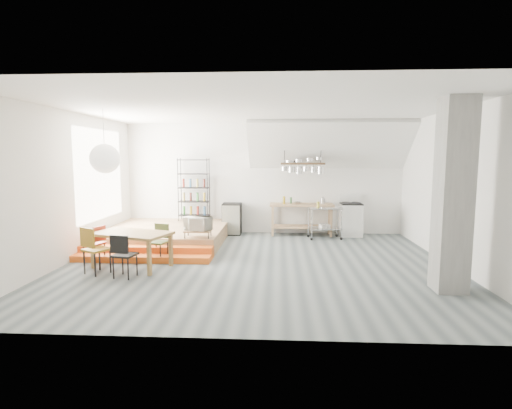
# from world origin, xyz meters

# --- Properties ---
(floor) EXTENTS (8.00, 8.00, 0.00)m
(floor) POSITION_xyz_m (0.00, 0.00, 0.00)
(floor) COLOR #4B5457
(floor) RESTS_ON ground
(wall_back) EXTENTS (8.00, 0.04, 3.20)m
(wall_back) POSITION_xyz_m (0.00, 3.50, 1.60)
(wall_back) COLOR silver
(wall_back) RESTS_ON ground
(wall_left) EXTENTS (0.04, 7.00, 3.20)m
(wall_left) POSITION_xyz_m (-4.00, 0.00, 1.60)
(wall_left) COLOR silver
(wall_left) RESTS_ON ground
(wall_right) EXTENTS (0.04, 7.00, 3.20)m
(wall_right) POSITION_xyz_m (4.00, 0.00, 1.60)
(wall_right) COLOR silver
(wall_right) RESTS_ON ground
(ceiling) EXTENTS (8.00, 7.00, 0.02)m
(ceiling) POSITION_xyz_m (0.00, 0.00, 3.20)
(ceiling) COLOR white
(ceiling) RESTS_ON wall_back
(slope_ceiling) EXTENTS (4.40, 1.44, 1.32)m
(slope_ceiling) POSITION_xyz_m (1.80, 2.90, 2.55)
(slope_ceiling) COLOR white
(slope_ceiling) RESTS_ON wall_back
(window_pane) EXTENTS (0.02, 2.50, 2.20)m
(window_pane) POSITION_xyz_m (-3.98, 1.50, 1.80)
(window_pane) COLOR white
(window_pane) RESTS_ON wall_left
(platform) EXTENTS (3.00, 3.00, 0.40)m
(platform) POSITION_xyz_m (-2.50, 2.00, 0.20)
(platform) COLOR #906C48
(platform) RESTS_ON ground
(step_lower) EXTENTS (3.00, 0.35, 0.13)m
(step_lower) POSITION_xyz_m (-2.50, 0.05, 0.07)
(step_lower) COLOR orange
(step_lower) RESTS_ON ground
(step_upper) EXTENTS (3.00, 0.35, 0.27)m
(step_upper) POSITION_xyz_m (-2.50, 0.40, 0.13)
(step_upper) COLOR orange
(step_upper) RESTS_ON ground
(concrete_column) EXTENTS (0.50, 0.50, 3.20)m
(concrete_column) POSITION_xyz_m (3.30, -1.50, 1.60)
(concrete_column) COLOR slate
(concrete_column) RESTS_ON ground
(kitchen_counter) EXTENTS (1.80, 0.60, 0.91)m
(kitchen_counter) POSITION_xyz_m (1.10, 3.15, 0.63)
(kitchen_counter) COLOR #906C48
(kitchen_counter) RESTS_ON ground
(stove) EXTENTS (0.60, 0.60, 1.18)m
(stove) POSITION_xyz_m (2.50, 3.16, 0.48)
(stove) COLOR white
(stove) RESTS_ON ground
(pot_rack) EXTENTS (1.20, 0.50, 1.43)m
(pot_rack) POSITION_xyz_m (1.13, 2.92, 1.98)
(pot_rack) COLOR #392717
(pot_rack) RESTS_ON ceiling
(wire_shelving) EXTENTS (0.88, 0.38, 1.80)m
(wire_shelving) POSITION_xyz_m (-2.00, 3.20, 1.33)
(wire_shelving) COLOR black
(wire_shelving) RESTS_ON platform
(microwave_shelf) EXTENTS (0.60, 0.40, 0.16)m
(microwave_shelf) POSITION_xyz_m (-1.40, 0.75, 0.55)
(microwave_shelf) COLOR #906C48
(microwave_shelf) RESTS_ON platform
(paper_lantern) EXTENTS (0.60, 0.60, 0.60)m
(paper_lantern) POSITION_xyz_m (-3.09, -0.20, 2.20)
(paper_lantern) COLOR white
(paper_lantern) RESTS_ON ceiling
(dining_table) EXTENTS (1.71, 1.29, 0.72)m
(dining_table) POSITION_xyz_m (-2.52, -0.39, 0.64)
(dining_table) COLOR olive
(dining_table) RESTS_ON ground
(chair_mustard) EXTENTS (0.57, 0.57, 0.92)m
(chair_mustard) POSITION_xyz_m (-3.07, -0.94, 0.55)
(chair_mustard) COLOR #A7771C
(chair_mustard) RESTS_ON ground
(chair_black) EXTENTS (0.44, 0.44, 0.83)m
(chair_black) POSITION_xyz_m (-2.42, -1.15, 0.49)
(chair_black) COLOR black
(chair_black) RESTS_ON ground
(chair_olive) EXTENTS (0.44, 0.44, 0.79)m
(chair_olive) POSITION_xyz_m (-2.13, 0.19, 0.47)
(chair_olive) COLOR #495729
(chair_olive) RESTS_ON ground
(chair_red) EXTENTS (0.46, 0.46, 0.79)m
(chair_red) POSITION_xyz_m (-3.41, -0.10, 0.47)
(chair_red) COLOR #BA331A
(chair_red) RESTS_ON ground
(rolling_cart) EXTENTS (0.94, 0.61, 0.87)m
(rolling_cart) POSITION_xyz_m (1.71, 2.70, 0.57)
(rolling_cart) COLOR silver
(rolling_cart) RESTS_ON ground
(mini_fridge) EXTENTS (0.53, 0.53, 0.90)m
(mini_fridge) POSITION_xyz_m (-0.90, 3.20, 0.45)
(mini_fridge) COLOR black
(mini_fridge) RESTS_ON ground
(microwave) EXTENTS (0.66, 0.54, 0.31)m
(microwave) POSITION_xyz_m (-1.40, 0.75, 0.72)
(microwave) COLOR beige
(microwave) RESTS_ON microwave_shelf
(bowl) EXTENTS (0.27, 0.27, 0.06)m
(bowl) POSITION_xyz_m (0.99, 3.10, 0.94)
(bowl) COLOR silver
(bowl) RESTS_ON kitchen_counter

